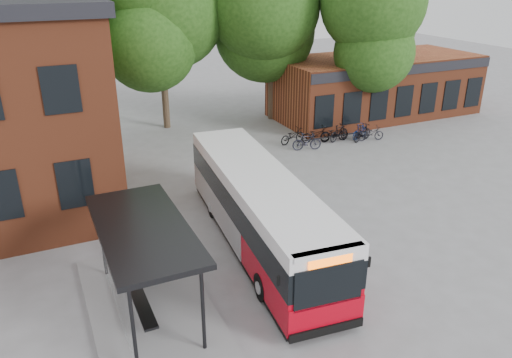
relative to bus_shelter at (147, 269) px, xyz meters
name	(u,v)px	position (x,y,z in m)	size (l,w,h in m)	color
ground	(270,260)	(4.50, 1.00, -1.45)	(100.00, 100.00, 0.00)	slate
shop_row	(375,86)	(19.50, 15.00, 0.55)	(14.00, 6.20, 4.00)	brown
bus_shelter	(147,269)	(0.00, 0.00, 0.00)	(3.60, 7.00, 2.90)	black
bike_rail	(336,138)	(13.78, 11.00, -1.26)	(5.20, 0.10, 0.38)	black
tree_0	(37,49)	(-1.50, 17.00, 4.05)	(7.92, 7.92, 11.00)	#1C3F11
tree_1	(161,45)	(5.50, 18.00, 3.75)	(7.92, 7.92, 10.40)	#1C3F11
tree_2	(272,35)	(12.50, 17.00, 4.05)	(7.92, 7.92, 11.00)	#1C3F11
tree_3	(373,53)	(17.50, 13.00, 3.19)	(7.04, 7.04, 9.28)	#1C3F11
city_bus	(259,210)	(4.60, 2.13, -0.04)	(2.37, 11.10, 2.82)	#B60213
bicycle_0	(292,136)	(11.29, 11.79, -0.99)	(0.61, 1.74, 0.92)	black
bicycle_1	(307,142)	(11.46, 10.43, -0.95)	(0.47, 1.66, 1.00)	#20212D
bicycle_2	(316,135)	(12.64, 11.39, -0.98)	(0.63, 1.79, 0.94)	black
bicycle_3	(339,133)	(14.03, 11.05, -0.95)	(0.47, 1.67, 1.00)	black
bicycle_4	(334,133)	(13.71, 11.08, -0.97)	(0.64, 1.83, 0.96)	black
bicycle_5	(360,131)	(15.39, 10.87, -0.99)	(0.44, 1.54, 0.93)	navy
bicycle_6	(371,134)	(15.76, 10.31, -1.02)	(0.57, 1.63, 0.85)	black
bicycle_7	(362,133)	(15.27, 10.46, -0.94)	(0.48, 1.70, 1.02)	black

